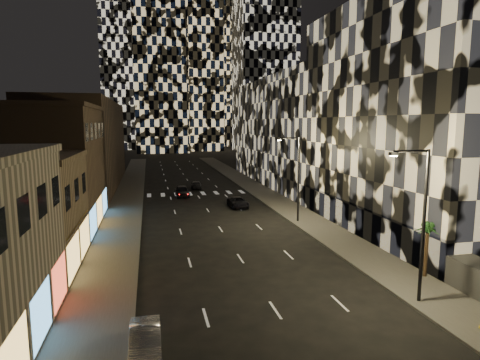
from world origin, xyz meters
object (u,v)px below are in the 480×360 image
streetlight_far (296,173)px  car_dark_midlane (182,191)px  car_silver_parked (145,342)px  palm_tree (427,232)px  streetlight_near (421,215)px  car_dark_oncoming (196,185)px  car_dark_rightlane (238,202)px

streetlight_far → car_dark_midlane: size_ratio=1.94×
car_silver_parked → palm_tree: bearing=15.5°
car_dark_midlane → palm_tree: 37.43m
palm_tree → car_dark_midlane: bearing=111.7°
streetlight_near → car_dark_oncoming: (-7.85, 44.52, -4.74)m
car_dark_rightlane → palm_tree: size_ratio=1.19×
car_silver_parked → car_dark_midlane: (4.91, 39.99, 0.12)m
car_silver_parked → palm_tree: 19.60m
car_dark_midlane → car_dark_rightlane: 11.03m
car_dark_midlane → car_dark_oncoming: 7.10m
car_silver_parked → car_dark_oncoming: (7.70, 46.51, -0.05)m
car_silver_parked → car_dark_midlane: size_ratio=0.87×
car_silver_parked → car_dark_rightlane: bearing=69.8°
car_dark_midlane → palm_tree: size_ratio=1.22×
streetlight_near → streetlight_far: same height
car_dark_rightlane → car_dark_midlane: bearing=122.7°
car_dark_oncoming → car_silver_parked: bearing=86.6°
car_dark_midlane → streetlight_near: bearing=-74.5°
car_silver_parked → car_dark_oncoming: 47.14m
streetlight_far → car_silver_parked: (-15.55, -21.99, -4.69)m
car_silver_parked → car_dark_rightlane: (11.20, 30.92, -0.04)m
streetlight_near → streetlight_far: bearing=90.0°
streetlight_far → car_silver_parked: streetlight_far is taller
car_silver_parked → car_dark_rightlane: car_silver_parked is taller
car_dark_rightlane → car_dark_oncoming: bearing=100.6°
car_silver_parked → car_dark_oncoming: bearing=80.3°
car_dark_rightlane → streetlight_near: bearing=-83.5°
streetlight_far → streetlight_near: bearing=-90.0°
car_silver_parked → streetlight_far: bearing=54.5°
streetlight_near → car_silver_parked: size_ratio=2.22×
streetlight_near → palm_tree: bearing=46.3°
car_dark_midlane → car_dark_rightlane: size_ratio=1.02×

